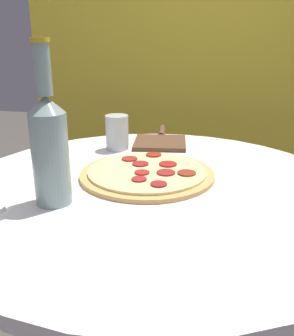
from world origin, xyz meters
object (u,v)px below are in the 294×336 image
object	(u,v)px
beer_bottle	(50,145)
drinking_glass	(117,133)
pizza	(147,173)
pizza_paddle	(160,141)

from	to	relation	value
beer_bottle	drinking_glass	world-z (taller)	beer_bottle
pizza	drinking_glass	world-z (taller)	drinking_glass
pizza	drinking_glass	distance (m)	0.24
pizza_paddle	drinking_glass	world-z (taller)	drinking_glass
beer_bottle	drinking_glass	size ratio (longest dim) A/B	3.13
beer_bottle	drinking_glass	bearing A→B (deg)	88.31
beer_bottle	pizza_paddle	distance (m)	0.49
pizza	drinking_glass	bearing A→B (deg)	124.84
beer_bottle	pizza	bearing A→B (deg)	51.47
drinking_glass	beer_bottle	bearing A→B (deg)	-91.69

